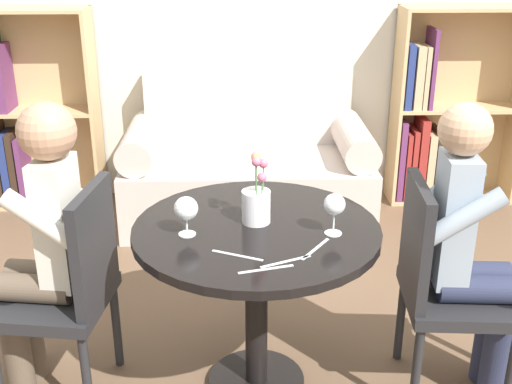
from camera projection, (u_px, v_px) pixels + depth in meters
The scene contains 16 objects.
ground_plane at pixel (256, 384), 2.69m from camera, with size 16.00×16.00×0.00m, color brown.
round_table at pixel (256, 260), 2.47m from camera, with size 0.94×0.94×0.73m.
couch at pixel (248, 171), 4.17m from camera, with size 1.56×0.80×0.92m.
bookshelf_left at pixel (15, 116), 4.26m from camera, with size 0.84×0.28×1.32m.
bookshelf_right at pixel (437, 117), 4.36m from camera, with size 0.84×0.28×1.32m.
chair_left at pixel (69, 285), 2.48m from camera, with size 0.48×0.48×0.90m.
chair_right at pixel (442, 282), 2.50m from camera, with size 0.45×0.45×0.90m.
person_left at pixel (43, 245), 2.43m from camera, with size 0.45×0.38×1.22m.
person_right at pixel (471, 250), 2.44m from camera, with size 0.43×0.36×1.21m.
wine_glass_left at pixel (186, 210), 2.31m from camera, with size 0.09×0.09×0.15m.
wine_glass_right at pixel (334, 206), 2.32m from camera, with size 0.08×0.08×0.16m.
flower_vase at pixel (257, 201), 2.42m from camera, with size 0.11×0.11×0.28m.
knife_left_setting at pixel (286, 262), 2.16m from camera, with size 0.18×0.09×0.00m.
fork_left_setting at pixel (237, 255), 2.20m from camera, with size 0.18×0.09×0.00m.
knife_right_setting at pixel (315, 249), 2.24m from camera, with size 0.12×0.16×0.00m.
fork_right_setting at pixel (266, 269), 2.11m from camera, with size 0.19×0.06×0.00m.
Camera 1 is at (-0.07, -2.18, 1.77)m, focal length 45.00 mm.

